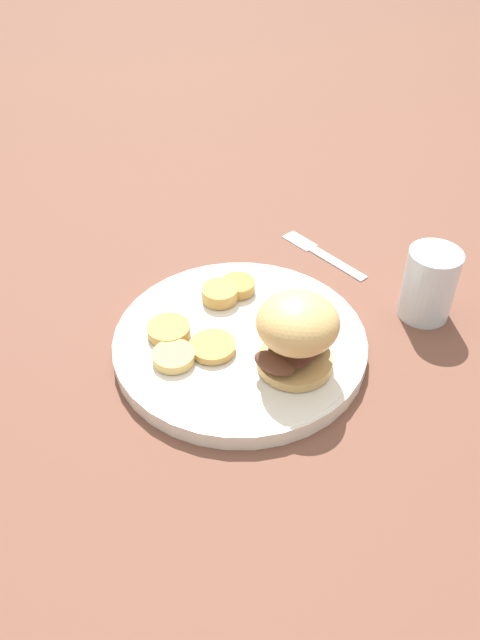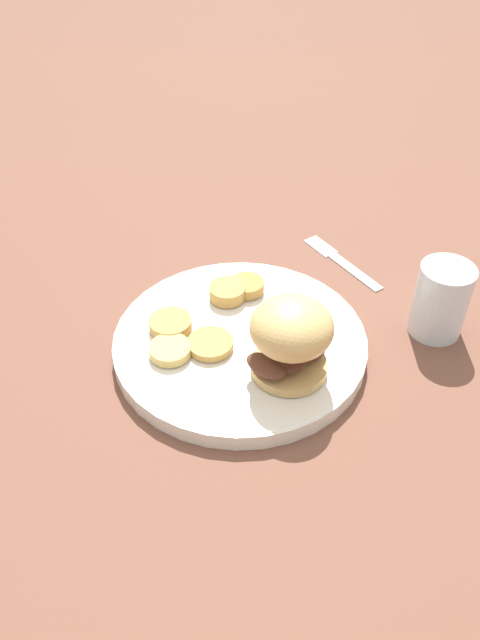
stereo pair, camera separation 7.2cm
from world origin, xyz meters
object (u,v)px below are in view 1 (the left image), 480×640
dinner_plate (240,342)px  fork (323,254)px  sandwich (295,334)px  drinking_glass (429,284)px

dinner_plate → fork: size_ratio=1.99×
sandwich → drinking_glass: (-0.02, 0.21, -0.02)m
fork → dinner_plate: bearing=-59.4°
sandwich → drinking_glass: size_ratio=1.20×
fork → drinking_glass: drinking_glass is taller
dinner_plate → drinking_glass: size_ratio=3.21×
fork → drinking_glass: bearing=13.5°
sandwich → fork: 0.26m
sandwich → fork: bearing=138.1°
drinking_glass → fork: bearing=-166.5°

